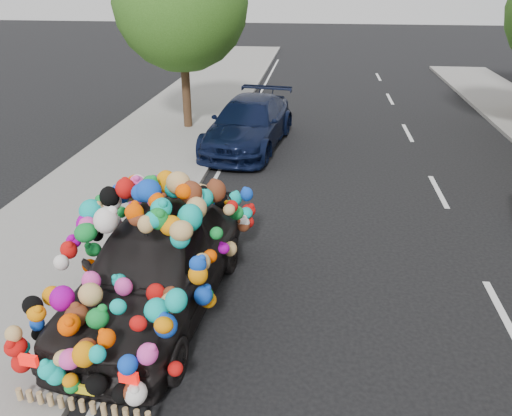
{
  "coord_description": "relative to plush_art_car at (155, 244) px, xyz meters",
  "views": [
    {
      "loc": [
        0.53,
        -6.7,
        4.85
      ],
      "look_at": [
        -0.42,
        1.03,
        1.18
      ],
      "focal_mm": 35.0,
      "sensor_mm": 36.0,
      "label": 1
    }
  ],
  "objects": [
    {
      "name": "ground",
      "position": [
        1.8,
        0.33,
        -1.14
      ],
      "size": [
        100.0,
        100.0,
        0.0
      ],
      "primitive_type": "plane",
      "color": "black",
      "rests_on": "ground"
    },
    {
      "name": "sidewalk",
      "position": [
        -2.5,
        0.33,
        -1.08
      ],
      "size": [
        4.0,
        60.0,
        0.12
      ],
      "primitive_type": "cube",
      "color": "gray",
      "rests_on": "ground"
    },
    {
      "name": "kerb",
      "position": [
        -0.55,
        0.33,
        -1.07
      ],
      "size": [
        0.15,
        60.0,
        0.13
      ],
      "primitive_type": "cube",
      "color": "gray",
      "rests_on": "ground"
    },
    {
      "name": "lane_markings",
      "position": [
        5.4,
        0.33,
        -1.13
      ],
      "size": [
        6.0,
        50.0,
        0.01
      ],
      "primitive_type": null,
      "color": "silver",
      "rests_on": "ground"
    },
    {
      "name": "tree_near_sidewalk",
      "position": [
        -2.0,
        9.83,
        2.88
      ],
      "size": [
        4.2,
        4.2,
        6.13
      ],
      "color": "#332114",
      "rests_on": "ground"
    },
    {
      "name": "plush_art_car",
      "position": [
        0.0,
        0.0,
        0.0
      ],
      "size": [
        2.64,
        4.97,
        2.21
      ],
      "rotation": [
        0.0,
        0.0,
        -0.09
      ],
      "color": "black",
      "rests_on": "ground"
    },
    {
      "name": "navy_sedan",
      "position": [
        0.31,
        8.26,
        -0.42
      ],
      "size": [
        2.65,
        5.19,
        1.44
      ],
      "primitive_type": "imported",
      "rotation": [
        0.0,
        0.0,
        -0.13
      ],
      "color": "black",
      "rests_on": "ground"
    }
  ]
}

